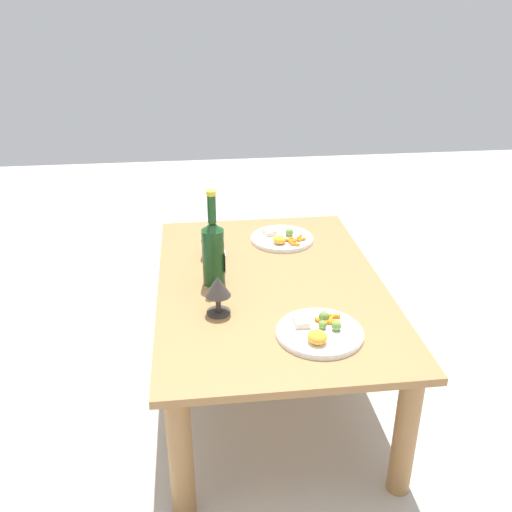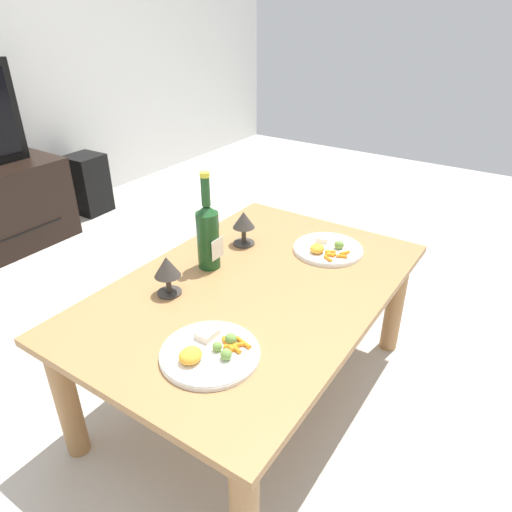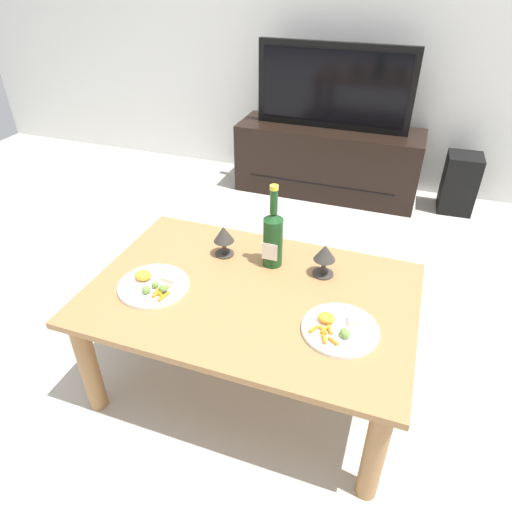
# 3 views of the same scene
# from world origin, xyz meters

# --- Properties ---
(ground_plane) EXTENTS (6.40, 6.40, 0.00)m
(ground_plane) POSITION_xyz_m (0.00, 0.00, 0.00)
(ground_plane) COLOR #B7B2A8
(dining_table) EXTENTS (1.18, 0.78, 0.46)m
(dining_table) POSITION_xyz_m (0.00, 0.00, 0.39)
(dining_table) COLOR #9E7042
(dining_table) RESTS_ON ground_plane
(floor_speaker) EXTENTS (0.23, 0.23, 0.39)m
(floor_speaker) POSITION_xyz_m (0.79, 1.88, 0.20)
(floor_speaker) COLOR black
(floor_speaker) RESTS_ON ground_plane
(wine_bottle) EXTENTS (0.08, 0.08, 0.34)m
(wine_bottle) POSITION_xyz_m (0.02, 0.20, 0.59)
(wine_bottle) COLOR #19471E
(wine_bottle) RESTS_ON dining_table
(goblet_left) EXTENTS (0.08, 0.08, 0.13)m
(goblet_left) POSITION_xyz_m (-0.19, 0.19, 0.55)
(goblet_left) COLOR #38332D
(goblet_left) RESTS_ON dining_table
(goblet_right) EXTENTS (0.08, 0.08, 0.13)m
(goblet_right) POSITION_xyz_m (0.22, 0.19, 0.56)
(goblet_right) COLOR #38332D
(goblet_right) RESTS_ON dining_table
(dinner_plate_left) EXTENTS (0.26, 0.26, 0.05)m
(dinner_plate_left) POSITION_xyz_m (-0.35, -0.10, 0.48)
(dinner_plate_left) COLOR white
(dinner_plate_left) RESTS_ON dining_table
(dinner_plate_right) EXTENTS (0.25, 0.25, 0.04)m
(dinner_plate_right) POSITION_xyz_m (0.35, -0.10, 0.48)
(dinner_plate_right) COLOR white
(dinner_plate_right) RESTS_ON dining_table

